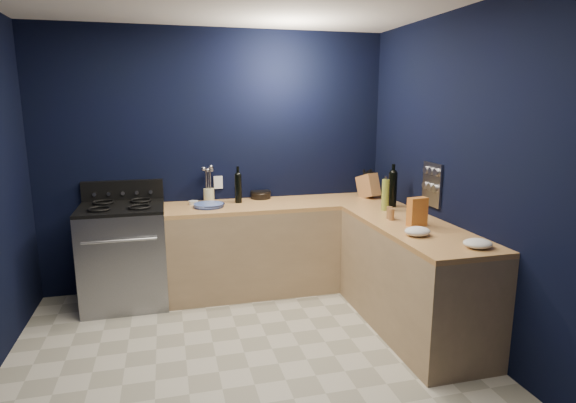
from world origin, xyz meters
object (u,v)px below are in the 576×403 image
object	(u,v)px
crouton_bag	(417,212)
gas_range	(125,257)
utensil_crock	(209,195)
plate_stack	(209,205)
knife_block	(368,186)

from	to	relation	value
crouton_bag	gas_range	bearing A→B (deg)	144.81
utensil_crock	gas_range	bearing A→B (deg)	-163.98
plate_stack	knife_block	xyz separation A→B (m)	(1.68, 0.07, 0.10)
plate_stack	knife_block	bearing A→B (deg)	2.29
plate_stack	gas_range	bearing A→B (deg)	178.43
utensil_crock	crouton_bag	bearing A→B (deg)	-41.95
utensil_crock	plate_stack	bearing A→B (deg)	-96.31
utensil_crock	crouton_bag	size ratio (longest dim) A/B	0.57
gas_range	knife_block	world-z (taller)	knife_block
crouton_bag	utensil_crock	bearing A→B (deg)	128.81
plate_stack	crouton_bag	world-z (taller)	crouton_bag
gas_range	crouton_bag	distance (m)	2.70
knife_block	crouton_bag	distance (m)	1.20
gas_range	crouton_bag	size ratio (longest dim) A/B	3.94
gas_range	plate_stack	distance (m)	0.92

